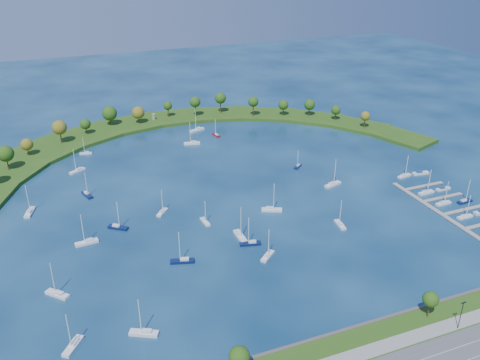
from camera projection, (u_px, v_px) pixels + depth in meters
name	position (u px, v px, depth m)	size (l,w,h in m)	color
ground	(234.00, 193.00, 246.03)	(700.00, 700.00, 0.00)	#072443
breakwater	(120.00, 168.00, 270.88)	(286.74, 247.64, 2.00)	#2E5216
breakwater_trees	(142.00, 123.00, 306.61)	(238.51, 91.66, 14.23)	#382314
harbor_tower	(154.00, 117.00, 337.76)	(2.60, 2.60, 3.84)	gray
dock_system	(466.00, 219.00, 223.38)	(24.28, 82.00, 1.60)	gray
moored_boat_0	(87.00, 242.00, 205.36)	(9.36, 3.35, 13.49)	white
moored_boat_1	(86.00, 153.00, 289.89)	(7.03, 3.27, 9.96)	white
moored_boat_2	(216.00, 134.00, 316.36)	(3.33, 7.52, 10.69)	maroon
moored_boat_3	(183.00, 260.00, 193.60)	(9.47, 4.99, 13.41)	#0B1946
moored_boat_4	(144.00, 332.00, 158.49)	(9.22, 6.54, 13.37)	white
moored_boat_5	(30.00, 212.00, 227.75)	(5.31, 9.68, 13.71)	white
moored_boat_6	(240.00, 236.00, 209.53)	(2.95, 9.91, 14.50)	white
moored_boat_7	(77.00, 170.00, 267.99)	(8.85, 6.71, 13.01)	white
moored_boat_8	(73.00, 345.00, 153.58)	(7.23, 8.70, 13.11)	white
moored_boat_9	(192.00, 143.00, 303.58)	(9.86, 4.56, 13.99)	white
moored_boat_10	(197.00, 129.00, 324.25)	(10.47, 6.07, 14.85)	white
moored_boat_11	(205.00, 221.00, 220.57)	(2.54, 7.45, 10.77)	white
moored_boat_12	(272.00, 209.00, 229.97)	(9.43, 6.15, 13.51)	white
moored_boat_13	(250.00, 243.00, 204.72)	(8.83, 4.42, 12.50)	#0B1946
moored_boat_14	(340.00, 224.00, 218.12)	(3.35, 8.29, 11.84)	white
moored_boat_15	(57.00, 293.00, 175.65)	(8.05, 8.33, 13.31)	white
moored_boat_16	(118.00, 227.00, 215.97)	(8.43, 7.23, 12.84)	#0B1946
moored_boat_17	(298.00, 166.00, 273.41)	(6.26, 5.61, 9.68)	#0B1946
moored_boat_18	(268.00, 255.00, 196.66)	(7.72, 7.08, 12.05)	white
moored_boat_19	(162.00, 212.00, 227.93)	(6.61, 7.27, 11.31)	white
moored_boat_20	(87.00, 194.00, 243.28)	(4.69, 8.74, 12.38)	#0B1946
moored_boat_21	(333.00, 184.00, 253.14)	(9.90, 5.35, 14.02)	white
docked_boat_4	(465.00, 216.00, 224.24)	(7.56, 2.19, 11.09)	white
docked_boat_6	(444.00, 203.00, 235.48)	(8.02, 2.58, 11.66)	white
docked_boat_7	(465.00, 201.00, 237.19)	(7.96, 2.65, 11.53)	#0B1946
docked_boat_8	(426.00, 192.00, 245.30)	(8.60, 2.98, 12.42)	white
docked_boat_9	(443.00, 189.00, 249.20)	(7.76, 2.30, 1.58)	white
docked_boat_10	(404.00, 175.00, 262.37)	(8.26, 3.54, 11.76)	white
docked_boat_11	(420.00, 173.00, 265.60)	(9.04, 3.62, 1.79)	white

